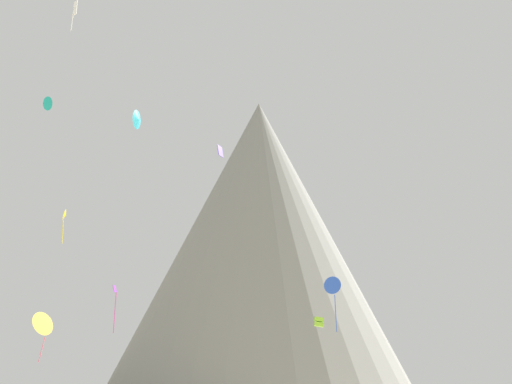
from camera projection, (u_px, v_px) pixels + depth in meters
The scene contains 10 objects.
rock_massif at pixel (267, 259), 127.91m from camera, with size 60.44×60.03×55.83m.
kite_violet_low at pixel (115, 301), 76.18m from camera, with size 0.49×0.57×5.27m.
kite_indigo_high at pixel (220, 151), 70.72m from camera, with size 0.63×1.05×1.30m.
kite_lime_low at pixel (319, 322), 61.84m from camera, with size 0.94×0.90×0.94m.
kite_white_high at pixel (75, 11), 69.57m from camera, with size 0.58×0.32×3.31m.
kite_blue_low at pixel (333, 286), 71.63m from camera, with size 1.91×0.98×5.76m.
kite_teal_high at pixel (49, 104), 74.26m from camera, with size 1.68×1.36×1.56m.
kite_cyan_high at pixel (138, 120), 90.12m from camera, with size 0.86×2.59×2.56m.
kite_gold_low at pixel (42, 324), 56.86m from camera, with size 1.88×2.28×4.10m.
kite_yellow_mid at pixel (65, 216), 75.37m from camera, with size 0.87×1.37×3.92m.
Camera 1 is at (6.32, -29.42, 3.59)m, focal length 47.85 mm.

